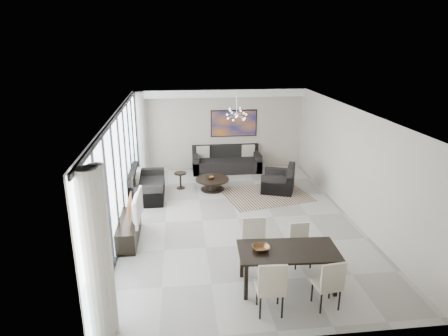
{
  "coord_description": "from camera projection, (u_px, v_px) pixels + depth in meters",
  "views": [
    {
      "loc": [
        -1.48,
        -9.59,
        4.6
      ],
      "look_at": [
        -0.31,
        0.57,
        1.25
      ],
      "focal_mm": 32.0,
      "sensor_mm": 36.0,
      "label": 1
    }
  ],
  "objects": [
    {
      "name": "dining_table",
      "position": [
        288.0,
        254.0,
        7.55
      ],
      "size": [
        1.94,
        1.04,
        0.79
      ],
      "color": "black",
      "rests_on": "floor"
    },
    {
      "name": "chandelier",
      "position": [
        236.0,
        114.0,
        12.3
      ],
      "size": [
        0.66,
        0.66,
        0.71
      ],
      "color": "silver",
      "rests_on": "room_shell"
    },
    {
      "name": "room_shell",
      "position": [
        256.0,
        166.0,
        10.24
      ],
      "size": [
        6.0,
        9.0,
        2.9
      ],
      "color": "#A8A39B",
      "rests_on": "ground"
    },
    {
      "name": "dining_chair_sw",
      "position": [
        271.0,
        285.0,
        6.76
      ],
      "size": [
        0.51,
        0.51,
        1.06
      ],
      "color": "beige",
      "rests_on": "floor"
    },
    {
      "name": "coffee_table",
      "position": [
        212.0,
        183.0,
        12.61
      ],
      "size": [
        1.06,
        1.06,
        0.37
      ],
      "color": "black",
      "rests_on": "floor"
    },
    {
      "name": "dining_chair_nw",
      "position": [
        254.0,
        240.0,
        8.29
      ],
      "size": [
        0.49,
        0.49,
        1.05
      ],
      "color": "beige",
      "rests_on": "floor"
    },
    {
      "name": "side_table",
      "position": [
        180.0,
        178.0,
        12.69
      ],
      "size": [
        0.38,
        0.38,
        0.53
      ],
      "color": "black",
      "rests_on": "floor"
    },
    {
      "name": "armchair",
      "position": [
        279.0,
        182.0,
        12.5
      ],
      "size": [
        1.23,
        1.26,
        0.84
      ],
      "color": "black",
      "rests_on": "floor"
    },
    {
      "name": "rug",
      "position": [
        266.0,
        195.0,
        12.25
      ],
      "size": [
        2.81,
        2.38,
        0.01
      ],
      "primitive_type": "cube",
      "rotation": [
        0.0,
        0.0,
        0.22
      ],
      "color": "black",
      "rests_on": "floor"
    },
    {
      "name": "dining_chair_ne",
      "position": [
        300.0,
        241.0,
        8.41
      ],
      "size": [
        0.42,
        0.42,
        0.89
      ],
      "color": "beige",
      "rests_on": "floor"
    },
    {
      "name": "painting",
      "position": [
        234.0,
        123.0,
        14.4
      ],
      "size": [
        1.68,
        0.04,
        0.98
      ],
      "primitive_type": "cube",
      "color": "#C2681B",
      "rests_on": "room_shell"
    },
    {
      "name": "dining_chair_se",
      "position": [
        330.0,
        282.0,
        6.94
      ],
      "size": [
        0.5,
        0.5,
        0.97
      ],
      "color": "beige",
      "rests_on": "floor"
    },
    {
      "name": "window_wall",
      "position": [
        125.0,
        170.0,
        9.87
      ],
      "size": [
        0.37,
        8.95,
        2.9
      ],
      "color": "white",
      "rests_on": "floor"
    },
    {
      "name": "loveseat",
      "position": [
        145.0,
        188.0,
        12.01
      ],
      "size": [
        1.0,
        1.77,
        0.89
      ],
      "color": "black",
      "rests_on": "floor"
    },
    {
      "name": "sofa_main",
      "position": [
        226.0,
        163.0,
        14.42
      ],
      "size": [
        2.43,
        0.99,
        0.88
      ],
      "color": "black",
      "rests_on": "floor"
    },
    {
      "name": "soffit",
      "position": [
        221.0,
        93.0,
        13.84
      ],
      "size": [
        5.98,
        0.4,
        0.26
      ],
      "primitive_type": "cube",
      "color": "white",
      "rests_on": "room_shell"
    },
    {
      "name": "bowl_coffee",
      "position": [
        211.0,
        178.0,
        12.55
      ],
      "size": [
        0.27,
        0.27,
        0.07
      ],
      "primitive_type": "imported",
      "rotation": [
        0.0,
        0.0,
        0.19
      ],
      "color": "brown",
      "rests_on": "coffee_table"
    },
    {
      "name": "bowl_dining",
      "position": [
        261.0,
        248.0,
        7.51
      ],
      "size": [
        0.37,
        0.37,
        0.08
      ],
      "primitive_type": "imported",
      "rotation": [
        0.0,
        0.0,
        0.13
      ],
      "color": "brown",
      "rests_on": "dining_table"
    },
    {
      "name": "tv_console",
      "position": [
        128.0,
        230.0,
        9.47
      ],
      "size": [
        0.46,
        1.62,
        0.51
      ],
      "primitive_type": "cube",
      "color": "black",
      "rests_on": "floor"
    },
    {
      "name": "television",
      "position": [
        134.0,
        207.0,
        9.29
      ],
      "size": [
        0.18,
        1.15,
        0.66
      ],
      "primitive_type": "imported",
      "rotation": [
        0.0,
        0.0,
        1.54
      ],
      "color": "gray",
      "rests_on": "tv_console"
    }
  ]
}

